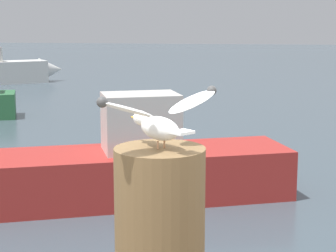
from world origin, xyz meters
name	(u,v)px	position (x,y,z in m)	size (l,w,h in m)	color
mooring_post	(160,238)	(-0.33, -0.31, 1.78)	(0.39, 0.39, 0.80)	brown
seagull	(159,119)	(-0.33, -0.31, 2.31)	(0.49, 0.53, 0.25)	tan
boat_red	(91,172)	(-2.30, 5.62, 0.47)	(5.79, 3.23, 1.79)	#B72D28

